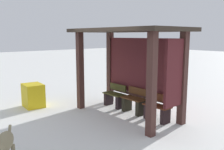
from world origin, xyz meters
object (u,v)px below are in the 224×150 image
Objects in this scene: bus_shelter at (133,53)px; bench_right_inside at (157,110)px; grit_bin at (33,95)px; bench_left_inside at (115,97)px; bench_center_inside at (134,103)px; dog at (3,145)px.

bench_right_inside is (0.78, 0.15, -1.50)m from bus_shelter.
bench_right_inside is 1.04× the size of grit_bin.
bench_center_inside is at bearing -0.00° from bench_left_inside.
grit_bin is at bearing -141.73° from bench_center_inside.
bus_shelter is 4.43× the size of bench_left_inside.
bench_center_inside is 0.84× the size of dog.
bench_center_inside is at bearing 101.75° from dog.
bus_shelter is 4.08m from dog.
bench_left_inside is at bearing 50.20° from grit_bin.
bus_shelter is 4.43× the size of bench_right_inside.
bench_center_inside reaches higher than bench_left_inside.
grit_bin is at bearing -149.56° from bench_right_inside.
bus_shelter is 1.50m from bench_center_inside.
bench_center_inside is at bearing -179.99° from bench_right_inside.
dog is at bearing -79.13° from bus_shelter.
bench_left_inside reaches higher than dog.
bus_shelter is 3.52m from grit_bin.
bench_left_inside is at bearing 113.23° from dog.
bench_left_inside reaches higher than bench_right_inside.
bus_shelter is at bearing -169.17° from bench_right_inside.
bench_right_inside is (0.87, 0.00, -0.01)m from bench_center_inside.
dog is at bearing -90.75° from bench_right_inside.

